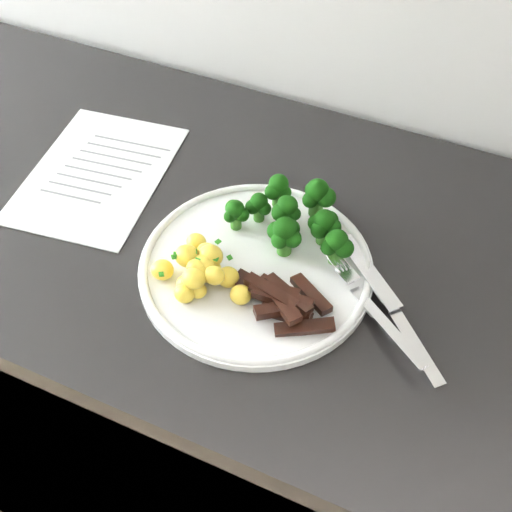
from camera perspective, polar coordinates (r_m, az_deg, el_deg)
name	(u,v)px	position (r m, az deg, el deg)	size (l,w,h in m)	color
counter	(238,393)	(1.29, -1.55, -11.95)	(2.46, 0.62, 0.92)	black
recipe_paper	(97,174)	(1.02, -13.75, 7.04)	(0.23, 0.30, 0.00)	white
plate	(256,266)	(0.85, 0.00, -0.93)	(0.31, 0.31, 0.02)	white
broccoli	(296,216)	(0.86, 3.52, 3.55)	(0.19, 0.12, 0.07)	#2D671A
potatoes	(201,269)	(0.83, -4.82, -1.18)	(0.14, 0.11, 0.04)	yellow
beef_strips	(282,300)	(0.80, 2.25, -3.84)	(0.15, 0.10, 0.03)	black
fork	(373,308)	(0.81, 10.23, -4.51)	(0.18, 0.14, 0.02)	silver
knife	(400,324)	(0.82, 12.55, -5.84)	(0.19, 0.18, 0.03)	silver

